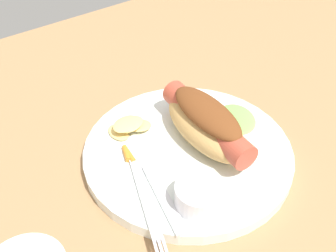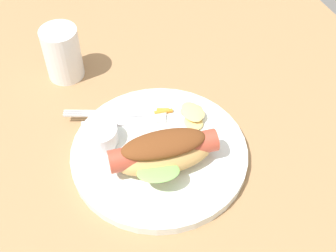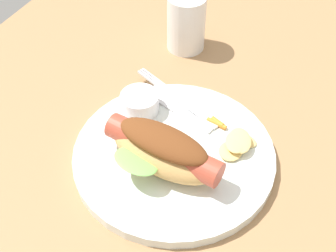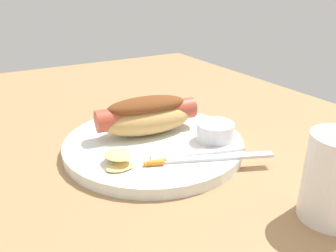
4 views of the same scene
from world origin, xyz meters
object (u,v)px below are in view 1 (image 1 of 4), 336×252
Objects in this scene: sauce_ramekin at (200,196)px; knife at (159,188)px; fork at (146,199)px; carrot_garnish at (128,154)px; hot_dog at (207,123)px; chips_pile at (129,126)px; plate at (188,152)px.

knife is (2.22, -4.49, -1.23)cm from sauce_ramekin.
carrot_garnish is (-2.38, -7.12, 0.15)cm from fork.
sauce_ramekin is at bearing -39.68° from hot_dog.
chips_pile is 4.87cm from carrot_garnish.
hot_dog reaches higher than sauce_ramekin.
hot_dog reaches higher than carrot_garnish.
fork is 2.55× the size of chips_pile.
plate is 9.47cm from sauce_ramekin.
plate is 1.69× the size of fork.
fork is at bearing 21.65° from plate.
hot_dog is 1.01× the size of fork.
sauce_ramekin is 6.06cm from fork.
hot_dog reaches higher than plate.
sauce_ramekin is at bearing 100.14° from carrot_garnish.
sauce_ramekin is at bearing 57.10° from plate.
sauce_ramekin is at bearing 86.84° from chips_pile.
hot_dog is 2.58× the size of chips_pile.
sauce_ramekin is 15.10cm from chips_pile.
sauce_ramekin is 0.41× the size of knife.
plate is 1.67× the size of hot_dog.
knife is (-2.15, -0.47, -0.02)cm from fork.
sauce_ramekin reaches higher than carrot_garnish.
hot_dog is at bearing 131.90° from chips_pile.
chips_pile is at bearing -60.35° from plate.
sauce_ramekin is 11.36cm from carrot_garnish.
hot_dog is 1.19× the size of knife.
hot_dog is 2.92× the size of sauce_ramekin.
sauce_ramekin reaches higher than plate.
hot_dog is (-2.72, 0.35, 3.75)cm from plate.
chips_pile reaches higher than plate.
carrot_garnish reaches higher than fork.
knife is at bearing 125.00° from fork.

